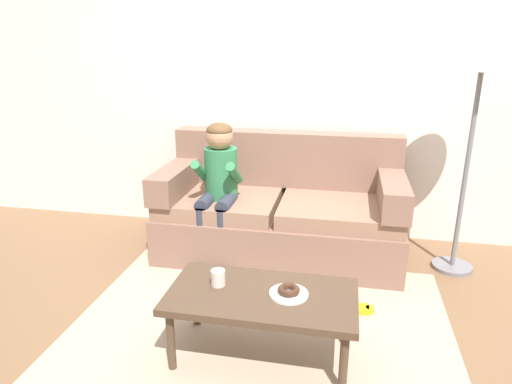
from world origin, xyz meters
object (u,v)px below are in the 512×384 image
(floor_lamp, at_px, (482,68))
(couch, at_px, (280,213))
(coffee_table, at_px, (262,300))
(mug, at_px, (218,278))
(toy_controller, at_px, (356,309))
(donut, at_px, (289,290))
(person_child, at_px, (218,179))

(floor_lamp, bearing_deg, couch, 178.59)
(coffee_table, height_order, mug, mug)
(floor_lamp, bearing_deg, toy_controller, -133.55)
(toy_controller, bearing_deg, floor_lamp, 31.92)
(mug, distance_m, toy_controller, 1.02)
(couch, bearing_deg, donut, -79.73)
(donut, xyz_separation_m, toy_controller, (0.38, 0.54, -0.41))
(coffee_table, distance_m, toy_controller, 0.83)
(mug, xyz_separation_m, toy_controller, (0.78, 0.51, -0.42))
(donut, bearing_deg, toy_controller, 54.42)
(couch, bearing_deg, mug, -96.62)
(coffee_table, bearing_deg, couch, 94.23)
(coffee_table, xyz_separation_m, person_child, (-0.56, 1.15, 0.31))
(donut, relative_size, floor_lamp, 0.07)
(mug, relative_size, floor_lamp, 0.05)
(coffee_table, relative_size, person_child, 0.93)
(person_child, bearing_deg, donut, -58.20)
(coffee_table, xyz_separation_m, mug, (-0.25, 0.04, 0.09))
(couch, relative_size, donut, 16.04)
(donut, relative_size, toy_controller, 0.53)
(toy_controller, xyz_separation_m, floor_lamp, (0.74, 0.78, 1.49))
(person_child, xyz_separation_m, donut, (0.71, -1.14, -0.24))
(person_child, relative_size, toy_controller, 4.87)
(coffee_table, distance_m, person_child, 1.32)
(floor_lamp, bearing_deg, person_child, -174.52)
(person_child, height_order, toy_controller, person_child)
(coffee_table, bearing_deg, donut, 3.64)
(couch, relative_size, person_child, 1.75)
(couch, distance_m, coffee_table, 1.36)
(floor_lamp, bearing_deg, mug, -139.78)
(person_child, relative_size, mug, 12.24)
(donut, distance_m, toy_controller, 0.78)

